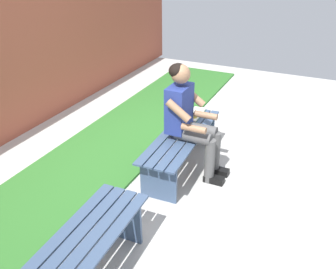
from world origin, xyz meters
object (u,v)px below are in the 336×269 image
at_px(apple, 194,116).
at_px(book_open, 195,114).
at_px(person_seated, 189,117).
at_px(bench_near, 181,143).
at_px(bench_far, 72,265).

bearing_deg(apple, book_open, -166.19).
height_order(person_seated, apple, person_seated).
height_order(bench_near, bench_far, same).
xyz_separation_m(bench_near, person_seated, (0.03, 0.10, 0.35)).
bearing_deg(apple, bench_near, 2.51).
distance_m(bench_near, bench_far, 1.94).
bearing_deg(bench_far, apple, -179.55).
bearing_deg(bench_near, apple, -177.49).
xyz_separation_m(bench_far, apple, (-2.36, -0.02, 0.15)).
bearing_deg(person_seated, apple, -165.37).
bearing_deg(person_seated, book_open, -165.54).
distance_m(bench_far, apple, 2.37).
distance_m(bench_far, book_open, 2.48).
relative_size(bench_near, book_open, 3.66).
bearing_deg(bench_far, bench_near, 180.00).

